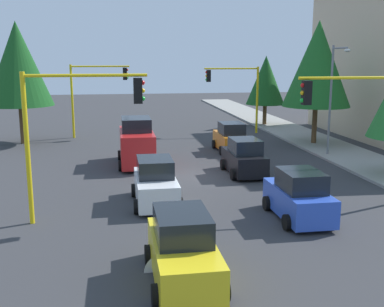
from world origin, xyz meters
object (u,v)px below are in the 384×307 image
(car_blue, at_px, (299,197))
(street_lamp_curbside, at_px, (334,89))
(traffic_signal_far_left, at_px, (236,86))
(delivery_van_red, at_px, (137,143))
(car_black, at_px, (244,158))
(traffic_signal_near_right, at_px, (75,117))
(tree_roadside_mid, at_px, (318,64))
(traffic_signal_near_left, at_px, (359,114))
(car_yellow, at_px, (183,250))
(tree_opposite_side, at_px, (18,64))
(traffic_signal_far_right, at_px, (95,86))
(car_orange, at_px, (231,138))
(car_white, at_px, (155,183))
(tree_roadside_far, at_px, (266,80))

(car_blue, bearing_deg, street_lamp_curbside, 149.12)
(traffic_signal_far_left, distance_m, street_lamp_curbside, 10.98)
(delivery_van_red, distance_m, car_black, 6.56)
(traffic_signal_near_right, xyz_separation_m, tree_roadside_mid, (-14.00, 15.71, 1.74))
(delivery_van_red, bearing_deg, traffic_signal_near_left, 42.34)
(tree_roadside_mid, relative_size, car_yellow, 2.11)
(tree_opposite_side, bearing_deg, traffic_signal_near_right, 16.39)
(traffic_signal_far_right, height_order, car_yellow, traffic_signal_far_right)
(car_orange, distance_m, car_black, 6.40)
(car_white, bearing_deg, traffic_signal_near_right, -60.71)
(traffic_signal_far_left, distance_m, car_white, 20.28)
(traffic_signal_far_right, relative_size, traffic_signal_near_right, 1.00)
(tree_opposite_side, relative_size, tree_roadside_mid, 1.00)
(traffic_signal_far_left, distance_m, car_black, 14.44)
(traffic_signal_near_left, height_order, car_yellow, traffic_signal_near_left)
(traffic_signal_far_right, height_order, traffic_signal_near_left, traffic_signal_far_right)
(tree_roadside_mid, relative_size, delivery_van_red, 1.84)
(traffic_signal_near_right, bearing_deg, car_yellow, 30.00)
(traffic_signal_near_right, height_order, car_blue, traffic_signal_near_right)
(traffic_signal_far_left, bearing_deg, traffic_signal_near_right, -29.64)
(delivery_van_red, bearing_deg, car_orange, 114.91)
(traffic_signal_far_left, distance_m, traffic_signal_near_right, 23.01)
(traffic_signal_near_left, xyz_separation_m, car_yellow, (5.60, -8.16, -3.06))
(tree_roadside_mid, xyz_separation_m, car_blue, (15.17, -7.25, -4.90))
(car_blue, bearing_deg, tree_roadside_far, 164.99)
(street_lamp_curbside, height_order, car_white, street_lamp_curbside)
(street_lamp_curbside, distance_m, tree_opposite_side, 21.92)
(delivery_van_red, xyz_separation_m, car_black, (3.35, 5.62, -0.39))
(tree_roadside_far, xyz_separation_m, car_black, (17.79, -6.91, -3.31))
(traffic_signal_near_left, relative_size, car_white, 1.41)
(tree_roadside_mid, bearing_deg, delivery_van_red, -71.18)
(street_lamp_curbside, bearing_deg, tree_opposite_side, -112.55)
(traffic_signal_near_right, bearing_deg, car_black, 126.82)
(traffic_signal_far_left, distance_m, tree_roadside_far, 5.54)
(traffic_signal_far_left, relative_size, car_white, 1.40)
(street_lamp_curbside, height_order, tree_opposite_side, tree_opposite_side)
(tree_roadside_far, height_order, car_blue, tree_roadside_far)
(traffic_signal_near_left, xyz_separation_m, car_black, (-6.21, -3.09, -3.06))
(traffic_signal_far_left, height_order, tree_opposite_side, tree_opposite_side)
(tree_opposite_side, relative_size, delivery_van_red, 1.83)
(tree_opposite_side, relative_size, car_blue, 2.32)
(street_lamp_curbside, distance_m, car_black, 8.19)
(tree_roadside_mid, bearing_deg, car_black, -43.57)
(traffic_signal_near_left, distance_m, car_orange, 13.12)
(tree_roadside_mid, height_order, delivery_van_red, tree_roadside_mid)
(street_lamp_curbside, xyz_separation_m, car_blue, (10.78, -6.45, -3.45))
(traffic_signal_near_right, relative_size, tree_roadside_mid, 0.65)
(tree_roadside_far, height_order, car_yellow, tree_roadside_far)
(traffic_signal_far_right, bearing_deg, traffic_signal_near_right, -0.01)
(tree_opposite_side, height_order, car_yellow, tree_opposite_side)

